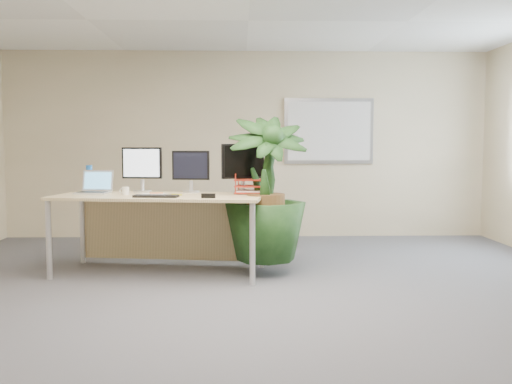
{
  "coord_description": "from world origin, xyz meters",
  "views": [
    {
      "loc": [
        -0.1,
        -4.34,
        1.34
      ],
      "look_at": [
        0.03,
        0.35,
        0.96
      ],
      "focal_mm": 40.0,
      "sensor_mm": 36.0,
      "label": 1
    }
  ],
  "objects_px": {
    "desk": "(163,211)",
    "floor_plant": "(266,203)",
    "monitor_left": "(142,167)",
    "laptop": "(95,188)",
    "monitor_right": "(191,169)"
  },
  "relations": [
    {
      "from": "monitor_left",
      "to": "laptop",
      "type": "distance_m",
      "value": 0.55
    },
    {
      "from": "floor_plant",
      "to": "monitor_right",
      "type": "bearing_deg",
      "value": 156.33
    },
    {
      "from": "floor_plant",
      "to": "monitor_left",
      "type": "distance_m",
      "value": 1.46
    },
    {
      "from": "floor_plant",
      "to": "laptop",
      "type": "relative_size",
      "value": 3.93
    },
    {
      "from": "monitor_left",
      "to": "monitor_right",
      "type": "relative_size",
      "value": 1.08
    },
    {
      "from": "floor_plant",
      "to": "monitor_left",
      "type": "height_order",
      "value": "floor_plant"
    },
    {
      "from": "monitor_left",
      "to": "floor_plant",
      "type": "bearing_deg",
      "value": -17.55
    },
    {
      "from": "laptop",
      "to": "floor_plant",
      "type": "bearing_deg",
      "value": -8.99
    },
    {
      "from": "desk",
      "to": "monitor_right",
      "type": "relative_size",
      "value": 4.96
    },
    {
      "from": "monitor_left",
      "to": "laptop",
      "type": "height_order",
      "value": "monitor_left"
    },
    {
      "from": "floor_plant",
      "to": "monitor_right",
      "type": "xyz_separation_m",
      "value": [
        -0.8,
        0.35,
        0.34
      ]
    },
    {
      "from": "floor_plant",
      "to": "laptop",
      "type": "xyz_separation_m",
      "value": [
        -1.83,
        0.29,
        0.14
      ]
    },
    {
      "from": "desk",
      "to": "floor_plant",
      "type": "bearing_deg",
      "value": -9.8
    },
    {
      "from": "monitor_right",
      "to": "laptop",
      "type": "xyz_separation_m",
      "value": [
        -1.03,
        -0.06,
        -0.2
      ]
    },
    {
      "from": "floor_plant",
      "to": "desk",
      "type": "bearing_deg",
      "value": 170.2
    }
  ]
}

